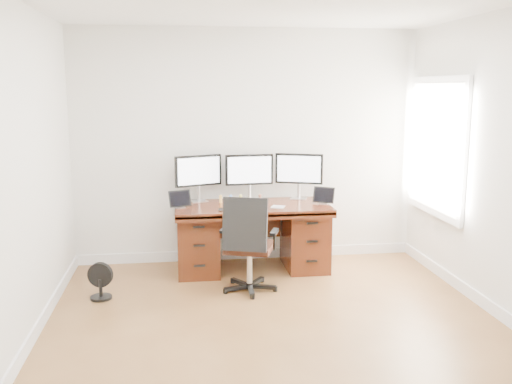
{
  "coord_description": "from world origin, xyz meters",
  "views": [
    {
      "loc": [
        -0.79,
        -4.32,
        2.03
      ],
      "look_at": [
        0.0,
        1.5,
        0.95
      ],
      "focal_mm": 40.0,
      "sensor_mm": 36.0,
      "label": 1
    }
  ],
  "objects": [
    {
      "name": "tablet_right",
      "position": [
        0.8,
        1.75,
        0.84
      ],
      "size": [
        0.24,
        0.18,
        0.19
      ],
      "rotation": [
        0.0,
        0.0,
        -0.55
      ],
      "color": "silver",
      "rests_on": "desk"
    },
    {
      "name": "back_wall",
      "position": [
        0.0,
        2.25,
        1.35
      ],
      "size": [
        4.0,
        0.1,
        2.7
      ],
      "primitive_type": "cube",
      "color": "silver",
      "rests_on": "ground"
    },
    {
      "name": "ground",
      "position": [
        0.0,
        0.0,
        0.0
      ],
      "size": [
        4.5,
        4.5,
        0.0
      ],
      "primitive_type": "plane",
      "color": "brown",
      "rests_on": "ground"
    },
    {
      "name": "trackpad",
      "position": [
        0.26,
        1.64,
        0.76
      ],
      "size": [
        0.18,
        0.18,
        0.01
      ],
      "primitive_type": "cube",
      "rotation": [
        0.0,
        0.0,
        -0.39
      ],
      "color": "silver",
      "rests_on": "desk"
    },
    {
      "name": "office_chair",
      "position": [
        -0.13,
        1.12,
        0.33
      ],
      "size": [
        0.67,
        0.67,
        0.99
      ],
      "rotation": [
        0.0,
        0.0,
        -0.33
      ],
      "color": "black",
      "rests_on": "ground"
    },
    {
      "name": "monitor_center",
      "position": [
        0.0,
        2.07,
        1.09
      ],
      "size": [
        0.55,
        0.15,
        0.53
      ],
      "rotation": [
        0.0,
        0.0,
        0.08
      ],
      "color": "silver",
      "rests_on": "desk"
    },
    {
      "name": "figurine_orange",
      "position": [
        -0.34,
        1.95,
        0.8
      ],
      "size": [
        0.04,
        0.04,
        0.09
      ],
      "color": "#F4BA4D",
      "rests_on": "desk"
    },
    {
      "name": "tablet_left",
      "position": [
        -0.79,
        1.75,
        0.84
      ],
      "size": [
        0.25,
        0.14,
        0.19
      ],
      "rotation": [
        0.0,
        0.0,
        0.32
      ],
      "color": "silver",
      "rests_on": "desk"
    },
    {
      "name": "monitor_right",
      "position": [
        0.58,
        2.07,
        1.09
      ],
      "size": [
        0.53,
        0.23,
        0.53
      ],
      "rotation": [
        0.0,
        0.0,
        -0.36
      ],
      "color": "silver",
      "rests_on": "desk"
    },
    {
      "name": "monitor_left",
      "position": [
        -0.58,
        2.07,
        1.09
      ],
      "size": [
        0.53,
        0.22,
        0.53
      ],
      "rotation": [
        0.0,
        0.0,
        0.35
      ],
      "color": "silver",
      "rests_on": "desk"
    },
    {
      "name": "figurine_blue",
      "position": [
        -0.23,
        1.95,
        0.8
      ],
      "size": [
        0.04,
        0.04,
        0.09
      ],
      "color": "#6D9BEF",
      "rests_on": "desk"
    },
    {
      "name": "figurine_yellow",
      "position": [
        -0.11,
        1.95,
        0.8
      ],
      "size": [
        0.04,
        0.04,
        0.09
      ],
      "color": "#CEC353",
      "rests_on": "desk"
    },
    {
      "name": "keyboard",
      "position": [
        0.0,
        1.61,
        0.76
      ],
      "size": [
        0.27,
        0.16,
        0.01
      ],
      "primitive_type": "cube",
      "rotation": [
        0.0,
        0.0,
        -0.24
      ],
      "color": "silver",
      "rests_on": "desk"
    },
    {
      "name": "floor_fan",
      "position": [
        -1.58,
        1.11,
        0.17
      ],
      "size": [
        0.25,
        0.21,
        0.36
      ],
      "rotation": [
        0.0,
        0.0,
        -0.25
      ],
      "color": "black",
      "rests_on": "ground"
    },
    {
      "name": "drawing_tablet",
      "position": [
        -0.29,
        1.57,
        0.76
      ],
      "size": [
        0.21,
        0.15,
        0.01
      ],
      "primitive_type": "cube",
      "rotation": [
        0.0,
        0.0,
        -0.12
      ],
      "color": "black",
      "rests_on": "desk"
    },
    {
      "name": "desk",
      "position": [
        0.0,
        1.83,
        0.4
      ],
      "size": [
        1.7,
        0.8,
        0.75
      ],
      "color": "#441B0D",
      "rests_on": "ground"
    },
    {
      "name": "phone",
      "position": [
        -0.04,
        1.82,
        0.76
      ],
      "size": [
        0.13,
        0.1,
        0.01
      ],
      "primitive_type": "cube",
      "rotation": [
        0.0,
        0.0,
        0.34
      ],
      "color": "black",
      "rests_on": "desk"
    },
    {
      "name": "figurine_brown",
      "position": [
        0.11,
        1.95,
        0.8
      ],
      "size": [
        0.04,
        0.04,
        0.09
      ],
      "color": "#955845",
      "rests_on": "desk"
    }
  ]
}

